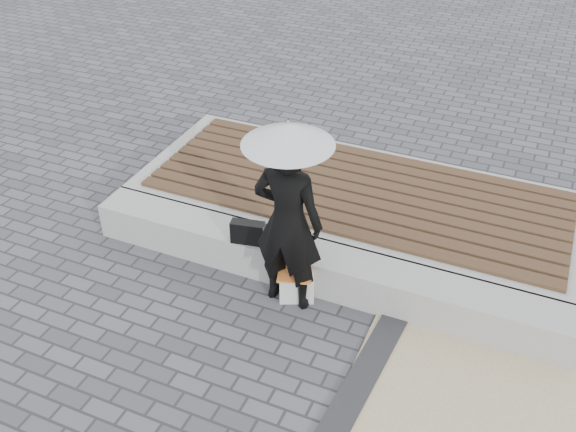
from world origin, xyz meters
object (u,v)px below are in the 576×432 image
at_px(parasol, 288,134).
at_px(canvas_tote, 297,286).
at_px(woman, 288,223).
at_px(handbag, 248,232).
at_px(seating_ledge, 318,267).

distance_m(parasol, canvas_tote, 1.67).
height_order(woman, handbag, woman).
bearing_deg(parasol, woman, -82.87).
distance_m(seating_ledge, canvas_tote, 0.34).
height_order(seating_ledge, parasol, parasol).
distance_m(seating_ledge, woman, 0.82).
bearing_deg(woman, handbag, -20.53).
distance_m(woman, handbag, 0.69).
xyz_separation_m(woman, handbag, (-0.53, 0.20, -0.41)).
distance_m(seating_ledge, handbag, 0.79).
relative_size(parasol, handbag, 3.04).
xyz_separation_m(woman, canvas_tote, (0.09, 0.01, -0.75)).
xyz_separation_m(handbag, canvas_tote, (0.62, -0.19, -0.34)).
distance_m(parasol, handbag, 1.43).
height_order(parasol, handbag, parasol).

